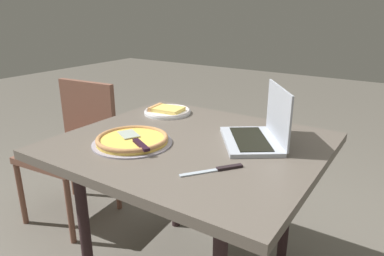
# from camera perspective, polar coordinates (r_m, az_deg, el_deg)

# --- Properties ---
(dining_table) EXTENTS (1.09, 0.97, 0.75)m
(dining_table) POSITION_cam_1_polar(r_m,az_deg,el_deg) (1.54, -0.17, -4.69)
(dining_table) COLOR #62584F
(dining_table) RESTS_ON ground_plane
(laptop) EXTENTS (0.38, 0.40, 0.24)m
(laptop) POSITION_cam_1_polar(r_m,az_deg,el_deg) (1.50, 11.00, -0.51)
(laptop) COLOR #ADB3C0
(laptop) RESTS_ON dining_table
(pizza_plate) EXTENTS (0.25, 0.25, 0.04)m
(pizza_plate) POSITION_cam_1_polar(r_m,az_deg,el_deg) (1.91, -4.07, 2.80)
(pizza_plate) COLOR white
(pizza_plate) RESTS_ON dining_table
(pizza_tray) EXTENTS (0.34, 0.34, 0.04)m
(pizza_tray) POSITION_cam_1_polar(r_m,az_deg,el_deg) (1.50, -9.70, -1.91)
(pizza_tray) COLOR #A19BAE
(pizza_tray) RESTS_ON dining_table
(table_knife) EXTENTS (0.16, 0.20, 0.01)m
(table_knife) POSITION_cam_1_polar(r_m,az_deg,el_deg) (1.25, 4.28, -6.73)
(table_knife) COLOR #B0BDCB
(table_knife) RESTS_ON dining_table
(chair_near) EXTENTS (0.50, 0.50, 0.85)m
(chair_near) POSITION_cam_1_polar(r_m,az_deg,el_deg) (2.33, -18.45, -2.14)
(chair_near) COLOR brown
(chair_near) RESTS_ON ground_plane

